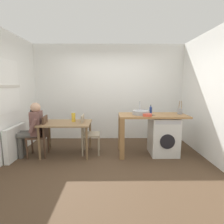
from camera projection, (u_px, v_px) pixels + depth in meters
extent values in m
plane|color=#4C3826|center=(109.00, 163.00, 3.65)|extent=(5.46, 5.46, 0.00)
cube|color=white|center=(109.00, 93.00, 5.18)|extent=(4.60, 0.10, 2.70)
cube|color=white|center=(7.00, 86.00, 3.69)|extent=(0.01, 0.90, 1.10)
cube|color=beige|center=(8.00, 86.00, 3.69)|extent=(0.02, 0.96, 0.06)
cube|color=white|center=(219.00, 97.00, 3.47)|extent=(0.10, 3.80, 2.70)
cube|color=white|center=(16.00, 142.00, 3.87)|extent=(0.10, 0.80, 0.70)
cube|color=olive|center=(66.00, 123.00, 4.02)|extent=(1.10, 0.76, 0.03)
cylinder|color=brown|center=(39.00, 144.00, 3.74)|extent=(0.05, 0.05, 0.71)
cylinder|color=brown|center=(87.00, 144.00, 3.75)|extent=(0.05, 0.05, 0.71)
cylinder|color=brown|center=(50.00, 135.00, 4.39)|extent=(0.05, 0.05, 0.71)
cylinder|color=brown|center=(90.00, 135.00, 4.40)|extent=(0.05, 0.05, 0.71)
cube|color=#4C3323|center=(37.00, 136.00, 3.95)|extent=(0.44, 0.44, 0.04)
cube|color=#4C3323|center=(45.00, 126.00, 3.94)|extent=(0.08, 0.38, 0.45)
cylinder|color=#4C3323|center=(27.00, 149.00, 3.79)|extent=(0.04, 0.04, 0.45)
cylinder|color=#4C3323|center=(32.00, 144.00, 4.14)|extent=(0.04, 0.04, 0.45)
cylinder|color=#4C3323|center=(44.00, 148.00, 3.83)|extent=(0.04, 0.04, 0.45)
cylinder|color=#4C3323|center=(48.00, 143.00, 4.19)|extent=(0.04, 0.04, 0.45)
cube|color=gray|center=(91.00, 134.00, 4.11)|extent=(0.41, 0.41, 0.04)
cube|color=gray|center=(83.00, 125.00, 4.07)|extent=(0.05, 0.38, 0.45)
cylinder|color=gray|center=(99.00, 141.00, 4.33)|extent=(0.04, 0.04, 0.45)
cylinder|color=gray|center=(99.00, 146.00, 3.98)|extent=(0.04, 0.04, 0.45)
cylinder|color=gray|center=(84.00, 141.00, 4.32)|extent=(0.04, 0.04, 0.45)
cylinder|color=gray|center=(82.00, 146.00, 3.96)|extent=(0.04, 0.04, 0.45)
cylinder|color=#595651|center=(20.00, 148.00, 3.86)|extent=(0.11, 0.11, 0.45)
cylinder|color=#595651|center=(23.00, 145.00, 4.03)|extent=(0.11, 0.11, 0.45)
cylinder|color=#595651|center=(27.00, 136.00, 3.83)|extent=(0.41, 0.19, 0.14)
cylinder|color=#595651|center=(30.00, 133.00, 4.01)|extent=(0.41, 0.19, 0.14)
cube|color=brown|center=(37.00, 123.00, 3.91)|extent=(0.24, 0.36, 0.52)
cylinder|color=brown|center=(33.00, 126.00, 3.70)|extent=(0.20, 0.11, 0.31)
cylinder|color=brown|center=(38.00, 122.00, 4.11)|extent=(0.20, 0.11, 0.31)
sphere|color=tan|center=(36.00, 107.00, 3.86)|extent=(0.21, 0.21, 0.21)
sphere|color=black|center=(33.00, 111.00, 3.86)|extent=(0.12, 0.12, 0.12)
cube|color=#9E7042|center=(153.00, 115.00, 4.00)|extent=(1.50, 0.68, 0.04)
cube|color=olive|center=(122.00, 139.00, 3.78)|extent=(0.10, 0.10, 0.88)
cube|color=olive|center=(120.00, 132.00, 4.35)|extent=(0.10, 0.10, 0.88)
cube|color=silver|center=(163.00, 136.00, 4.07)|extent=(0.60, 0.60, 0.86)
cylinder|color=black|center=(167.00, 142.00, 3.78)|extent=(0.32, 0.02, 0.32)
cube|color=#B2B2B7|center=(168.00, 123.00, 3.72)|extent=(0.54, 0.01, 0.08)
cylinder|color=#9EA0A5|center=(141.00, 113.00, 3.99)|extent=(0.38, 0.38, 0.09)
cylinder|color=#B2B2B7|center=(140.00, 107.00, 4.15)|extent=(0.02, 0.02, 0.28)
cylinder|color=navy|center=(151.00, 111.00, 4.07)|extent=(0.06, 0.06, 0.15)
cone|color=navy|center=(151.00, 106.00, 4.06)|extent=(0.05, 0.05, 0.04)
cylinder|color=#262626|center=(151.00, 105.00, 4.05)|extent=(0.02, 0.02, 0.02)
cylinder|color=#D84C38|center=(147.00, 115.00, 3.79)|extent=(0.20, 0.20, 0.05)
cylinder|color=maroon|center=(147.00, 114.00, 3.79)|extent=(0.16, 0.16, 0.03)
cylinder|color=gray|center=(180.00, 111.00, 4.04)|extent=(0.11, 0.11, 0.13)
cylinder|color=#99724C|center=(179.00, 105.00, 4.03)|extent=(0.01, 0.04, 0.18)
cylinder|color=#99724C|center=(181.00, 105.00, 4.01)|extent=(0.01, 0.05, 0.18)
cylinder|color=gold|center=(73.00, 117.00, 4.10)|extent=(0.09, 0.09, 0.20)
cube|color=#B2B2B7|center=(151.00, 115.00, 3.90)|extent=(0.15, 0.06, 0.01)
cube|color=#262628|center=(151.00, 115.00, 3.90)|extent=(0.15, 0.06, 0.01)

